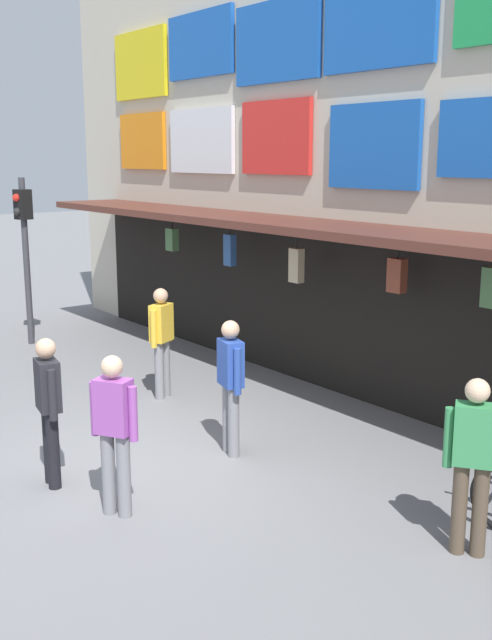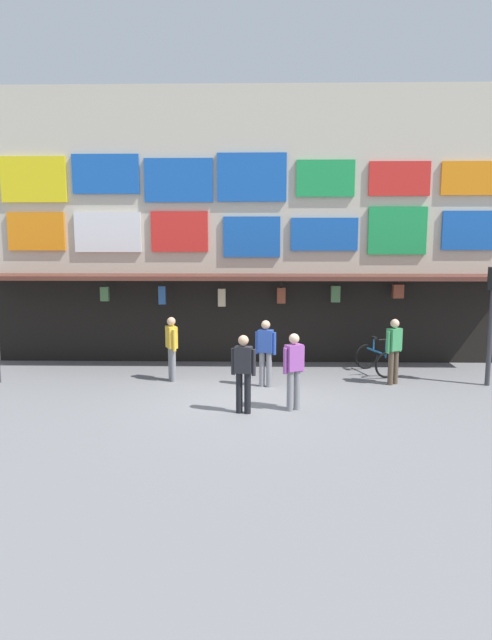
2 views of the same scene
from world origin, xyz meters
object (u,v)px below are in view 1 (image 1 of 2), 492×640
traffic_light_near (24,234)px  pedestrian_in_yellow (231,380)px  pedestrian_in_red (162,337)px  pedestrian_in_black (49,404)px  pedestrian_in_purple (114,427)px  pedestrian_in_white (473,457)px

traffic_light_near → pedestrian_in_yellow: (6.88, -0.23, -1.19)m
traffic_light_near → pedestrian_in_red: traffic_light_near is taller
pedestrian_in_black → pedestrian_in_purple: same height
pedestrian_in_yellow → pedestrian_in_purple: size_ratio=1.00×
pedestrian_in_yellow → pedestrian_in_purple: (0.58, -1.88, 0.00)m
pedestrian_in_purple → traffic_light_near: bearing=164.2°
traffic_light_near → pedestrian_in_yellow: traffic_light_near is taller
traffic_light_near → pedestrian_in_yellow: size_ratio=1.90×
traffic_light_near → pedestrian_in_purple: (7.45, -2.11, -1.19)m
traffic_light_near → pedestrian_in_red: size_ratio=1.90×
pedestrian_in_white → pedestrian_in_black: 4.44m
pedestrian_in_black → pedestrian_in_red: bearing=126.4°
pedestrian_in_yellow → pedestrian_in_purple: bearing=-72.9°
traffic_light_near → pedestrian_in_red: 4.62m
pedestrian_in_white → pedestrian_in_purple: bearing=-140.8°
pedestrian_in_black → pedestrian_in_red: size_ratio=1.00×
pedestrian_in_red → pedestrian_in_black: bearing=-53.6°
pedestrian_in_white → pedestrian_in_purple: size_ratio=1.00×
pedestrian_in_white → pedestrian_in_yellow: bearing=-174.8°
pedestrian_in_yellow → pedestrian_in_black: 2.16m
pedestrian_in_black → pedestrian_in_red: (-1.92, 2.62, 0.00)m
traffic_light_near → pedestrian_in_purple: bearing=-15.8°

